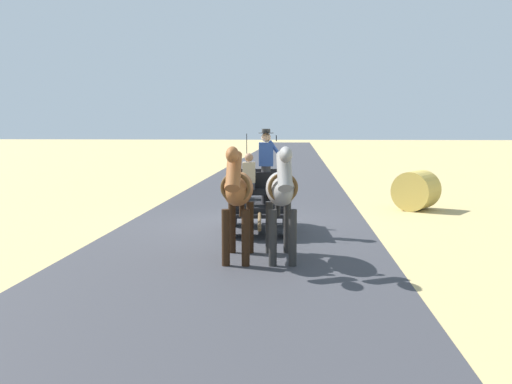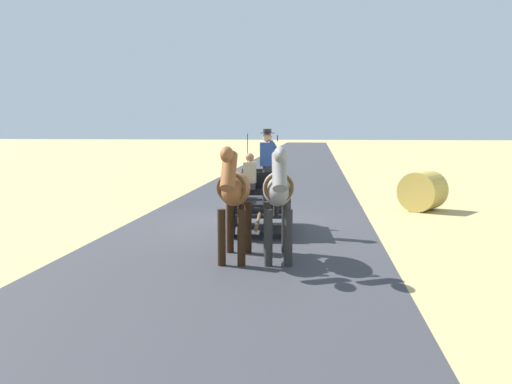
% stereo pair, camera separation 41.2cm
% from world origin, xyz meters
% --- Properties ---
extents(ground_plane, '(200.00, 200.00, 0.00)m').
position_xyz_m(ground_plane, '(0.00, 0.00, 0.00)').
color(ground_plane, tan).
extents(road_surface, '(6.40, 160.00, 0.01)m').
position_xyz_m(road_surface, '(0.00, 0.00, 0.00)').
color(road_surface, '#38383D').
rests_on(road_surface, ground).
extents(horse_drawn_carriage, '(1.56, 4.52, 2.50)m').
position_xyz_m(horse_drawn_carriage, '(-0.42, 0.88, 0.82)').
color(horse_drawn_carriage, black).
rests_on(horse_drawn_carriage, ground).
extents(horse_near_side, '(0.73, 2.14, 2.21)m').
position_xyz_m(horse_near_side, '(-1.03, 3.88, 1.32)').
color(horse_near_side, gray).
rests_on(horse_near_side, ground).
extents(horse_off_side, '(0.58, 2.13, 2.21)m').
position_xyz_m(horse_off_side, '(-0.21, 3.93, 1.32)').
color(horse_off_side, brown).
rests_on(horse_off_side, ground).
extents(hay_bale, '(1.60, 1.57, 1.20)m').
position_xyz_m(hay_bale, '(-4.97, -3.10, 0.60)').
color(hay_bale, gold).
rests_on(hay_bale, ground).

